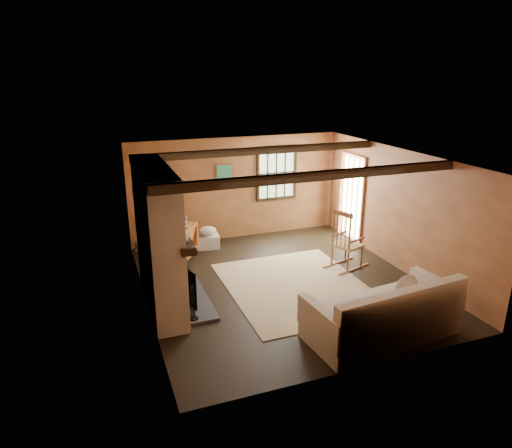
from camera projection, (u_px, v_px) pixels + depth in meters
name	position (u px, v px, depth m)	size (l,w,h in m)	color
ground	(282.00, 284.00, 8.63)	(5.50, 5.50, 0.00)	black
room_envelope	(289.00, 196.00, 8.40)	(5.02, 5.52, 2.44)	#A9643C
fireplace	(160.00, 244.00, 7.54)	(1.02, 2.30, 2.40)	#AE5F43
rug	(296.00, 286.00, 8.51)	(2.50, 3.00, 0.01)	tan
rocking_chair	(346.00, 243.00, 9.18)	(0.99, 0.72, 1.24)	tan
sofa	(384.00, 317.00, 6.81)	(2.41, 1.24, 0.94)	beige
firewood_pile	(152.00, 246.00, 10.12)	(0.70, 0.13, 0.26)	brown
laundry_basket	(208.00, 241.00, 10.33)	(0.50, 0.38, 0.30)	silver
basket_pillow	(207.00, 231.00, 10.25)	(0.41, 0.32, 0.20)	beige
armchair	(173.00, 242.00, 9.67)	(0.81, 0.83, 0.76)	#BF6026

